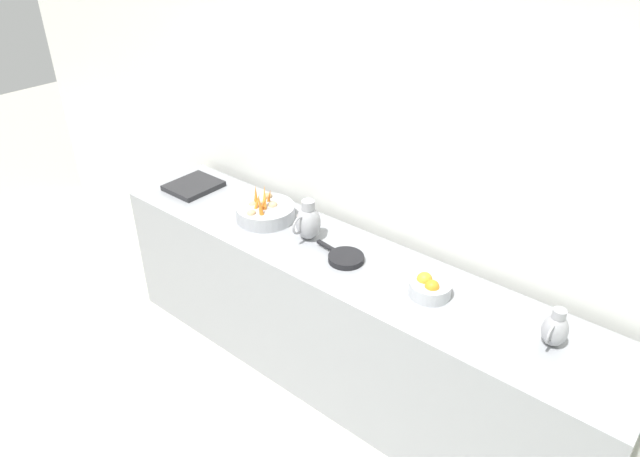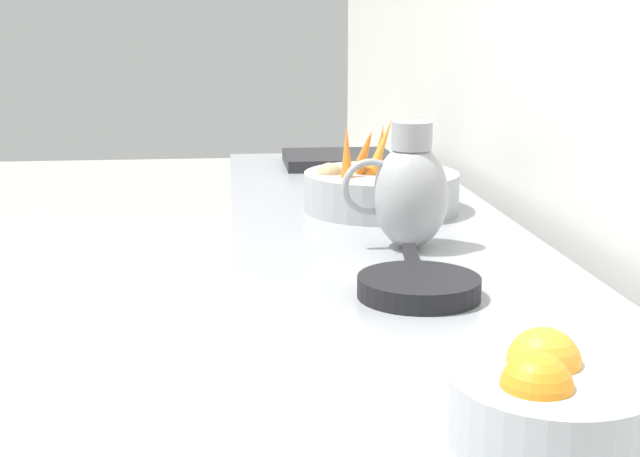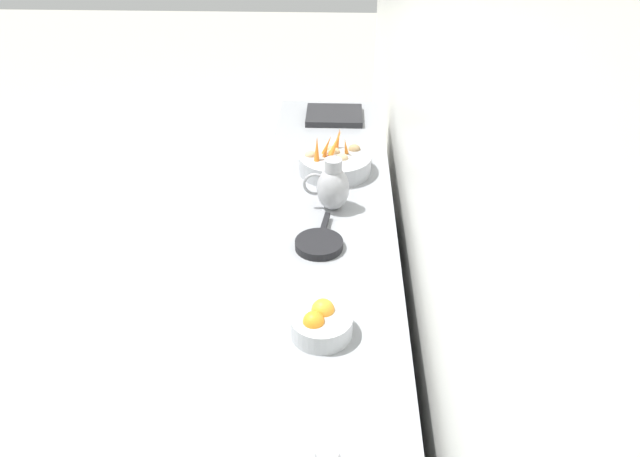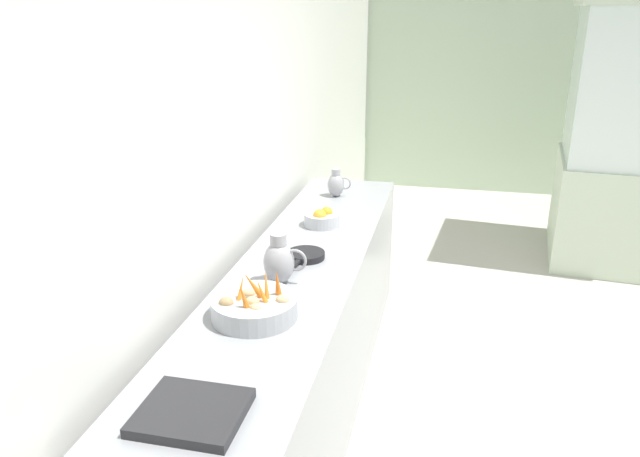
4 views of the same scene
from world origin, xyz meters
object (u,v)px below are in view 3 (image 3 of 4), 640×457
Objects in this scene: orange_bowl at (321,323)px; skillet_on_counter at (319,244)px; vegetable_colander at (335,162)px; metal_pitcher_tall at (332,187)px.

orange_bowl is 0.65× the size of skillet_on_counter.
vegetable_colander is at bearing -91.33° from orange_bowl.
skillet_on_counter is (0.05, 0.68, -0.03)m from vegetable_colander.
metal_pitcher_tall is at bearing -98.54° from skillet_on_counter.
skillet_on_counter is at bearing 85.48° from vegetable_colander.
metal_pitcher_tall reaches higher than orange_bowl.
orange_bowl is at bearing 88.51° from metal_pitcher_tall.
metal_pitcher_tall is 0.75× the size of skillet_on_counter.
metal_pitcher_tall is (-0.02, -0.85, 0.07)m from orange_bowl.
vegetable_colander reaches higher than skillet_on_counter.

